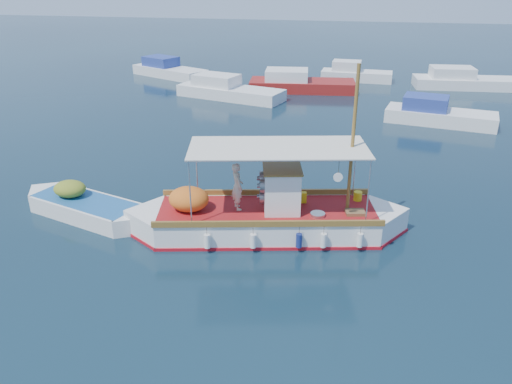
# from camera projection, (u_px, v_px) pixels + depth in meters

# --- Properties ---
(ground) EXTENTS (160.00, 160.00, 0.00)m
(ground) POSITION_uv_depth(u_px,v_px,m) (274.00, 227.00, 18.10)
(ground) COLOR black
(ground) RESTS_ON ground
(fishing_caique) EXTENTS (9.78, 4.15, 6.10)m
(fishing_caique) POSITION_uv_depth(u_px,v_px,m) (265.00, 219.00, 17.51)
(fishing_caique) COLOR white
(fishing_caique) RESTS_ON ground
(dinghy) EXTENTS (5.68, 2.93, 1.46)m
(dinghy) POSITION_uv_depth(u_px,v_px,m) (85.00, 208.00, 18.81)
(dinghy) COLOR white
(dinghy) RESTS_ON ground
(bg_boat_nw) EXTENTS (8.18, 4.49, 1.80)m
(bg_boat_nw) POSITION_uv_depth(u_px,v_px,m) (228.00, 91.00, 36.05)
(bg_boat_nw) COLOR silver
(bg_boat_nw) RESTS_ON ground
(bg_boat_n) EXTENTS (8.17, 3.56, 1.80)m
(bg_boat_n) POSITION_uv_depth(u_px,v_px,m) (299.00, 84.00, 38.15)
(bg_boat_n) COLOR maroon
(bg_boat_n) RESTS_ON ground
(bg_boat_ne) EXTENTS (6.65, 3.43, 1.80)m
(bg_boat_ne) POSITION_uv_depth(u_px,v_px,m) (437.00, 115.00, 30.08)
(bg_boat_ne) COLOR silver
(bg_boat_ne) RESTS_ON ground
(bg_boat_e) EXTENTS (8.12, 3.16, 1.80)m
(bg_boat_e) POSITION_uv_depth(u_px,v_px,m) (463.00, 82.00, 39.07)
(bg_boat_e) COLOR silver
(bg_boat_e) RESTS_ON ground
(bg_boat_far_w) EXTENTS (7.34, 5.20, 1.80)m
(bg_boat_far_w) POSITION_uv_depth(u_px,v_px,m) (168.00, 71.00, 43.34)
(bg_boat_far_w) COLOR silver
(bg_boat_far_w) RESTS_ON ground
(bg_boat_far_n) EXTENTS (5.85, 2.32, 1.80)m
(bg_boat_far_n) POSITION_uv_depth(u_px,v_px,m) (354.00, 75.00, 41.65)
(bg_boat_far_n) COLOR silver
(bg_boat_far_n) RESTS_ON ground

